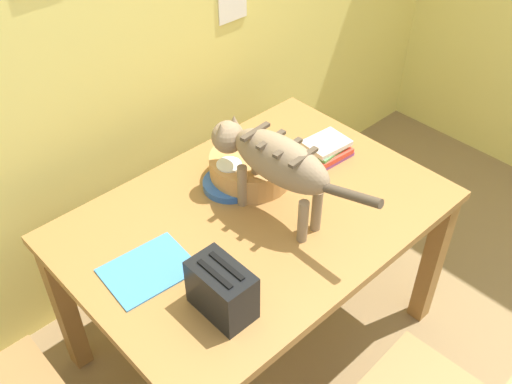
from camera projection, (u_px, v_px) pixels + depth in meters
wall_rear at (133, 7)px, 2.17m from camera, size 4.38×0.11×2.50m
dining_table at (256, 230)px, 2.13m from camera, size 1.34×0.93×0.72m
cat at (273, 160)px, 1.93m from camera, size 0.17×0.69×0.33m
saucer_bowl at (230, 184)px, 2.18m from camera, size 0.20×0.20×0.03m
coffee_mug at (230, 172)px, 2.15m from camera, size 0.13×0.09×0.08m
magazine at (148, 270)px, 1.87m from camera, size 0.29×0.23×0.01m
book_stack at (327, 149)px, 2.32m from camera, size 0.19×0.16×0.07m
wicker_basket at (251, 167)px, 2.20m from camera, size 0.31×0.31×0.10m
toaster at (222, 290)px, 1.70m from camera, size 0.12×0.20×0.18m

